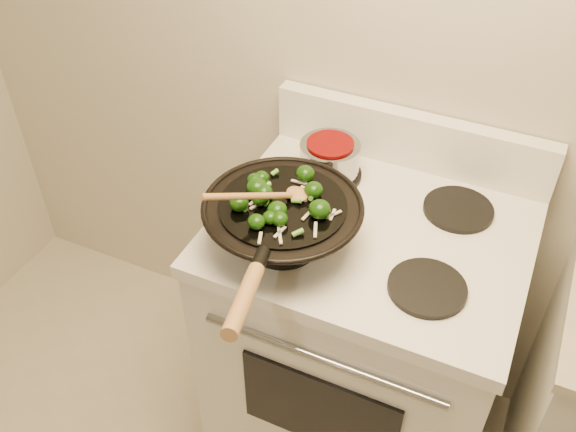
% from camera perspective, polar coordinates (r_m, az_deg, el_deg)
% --- Properties ---
extents(stove, '(0.78, 0.67, 1.08)m').
position_cam_1_polar(stove, '(1.96, 6.42, -10.73)').
color(stove, white).
rests_on(stove, ground).
extents(wok, '(0.38, 0.62, 0.19)m').
position_cam_1_polar(wok, '(1.51, -0.51, -0.51)').
color(wok, black).
rests_on(wok, stove).
extents(stirfry, '(0.25, 0.27, 0.04)m').
position_cam_1_polar(stirfry, '(1.47, -0.92, 1.63)').
color(stirfry, '#113408').
rests_on(stirfry, wok).
extents(wooden_spoon, '(0.17, 0.24, 0.11)m').
position_cam_1_polar(wooden_spoon, '(1.45, -1.52, 1.87)').
color(wooden_spoon, '#A1713F').
rests_on(wooden_spoon, wok).
extents(saucepan, '(0.16, 0.26, 0.10)m').
position_cam_1_polar(saucepan, '(1.74, 3.72, 5.16)').
color(saucepan, '#93969B').
rests_on(saucepan, stove).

